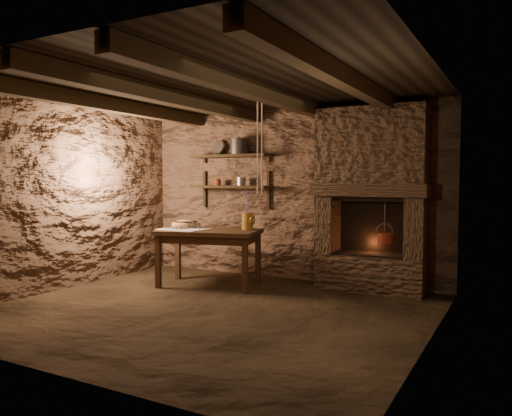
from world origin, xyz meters
The scene contains 25 objects.
floor centered at (0.00, 0.00, 0.00)m, with size 4.50×4.50×0.00m, color black.
back_wall centered at (0.00, 2.00, 1.20)m, with size 4.50×0.04×2.40m, color #472E21.
front_wall centered at (0.00, -2.00, 1.20)m, with size 4.50×0.04×2.40m, color #472E21.
left_wall centered at (-2.25, 0.00, 1.20)m, with size 0.04×4.00×2.40m, color #472E21.
right_wall centered at (2.25, 0.00, 1.20)m, with size 0.04×4.00×2.40m, color #472E21.
ceiling centered at (0.00, 0.00, 2.40)m, with size 4.50×4.00×0.04m, color black.
beam_far_left centered at (-1.50, 0.00, 2.31)m, with size 0.14×3.95×0.16m, color black.
beam_mid_left centered at (-0.50, 0.00, 2.31)m, with size 0.14×3.95×0.16m, color black.
beam_mid_right centered at (0.50, 0.00, 2.31)m, with size 0.14×3.95×0.16m, color black.
beam_far_right centered at (1.50, 0.00, 2.31)m, with size 0.14×3.95×0.16m, color black.
shelf_lower centered at (-0.85, 1.84, 1.30)m, with size 1.25×0.30×0.04m, color black.
shelf_upper centered at (-0.85, 1.84, 1.75)m, with size 1.25×0.30×0.04m, color black.
hearth centered at (1.25, 1.77, 1.23)m, with size 1.43×0.51×2.30m.
work_table centered at (-0.71, 1.05, 0.40)m, with size 1.44×1.02×0.75m.
linen_cloth centered at (-1.03, 0.94, 0.75)m, with size 0.60×0.48×0.01m, color white.
pewter_cutlery_row centered at (-1.03, 0.92, 0.76)m, with size 0.50×0.19×0.01m, color gray, non-canonical shape.
drinking_glasses centered at (-1.01, 1.05, 0.79)m, with size 0.19×0.06×0.08m, color silver, non-canonical shape.
stoneware_jug centered at (-0.26, 1.29, 0.97)m, with size 0.19×0.19×0.52m.
wooden_bowl centered at (-1.17, 1.15, 0.79)m, with size 0.38×0.38×0.13m, color #AA7549.
iron_stockpot centered at (-0.71, 1.84, 1.87)m, with size 0.27×0.27×0.20m, color #2E2C29.
tin_pan centered at (-1.13, 1.94, 1.88)m, with size 0.23×0.23×0.03m, color #A3A49E.
small_kettle centered at (-0.68, 1.84, 1.38)m, with size 0.17×0.13×0.18m, color #A3A49E, non-canonical shape.
rusty_tin centered at (-1.09, 1.84, 1.37)m, with size 0.10×0.10×0.10m, color #612513.
red_pot centered at (1.44, 1.72, 0.70)m, with size 0.21×0.19×0.54m.
hanging_ropes centered at (0.05, 1.05, 1.80)m, with size 0.08×0.08×1.20m, color beige, non-canonical shape.
Camera 1 is at (2.97, -4.40, 1.40)m, focal length 35.00 mm.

